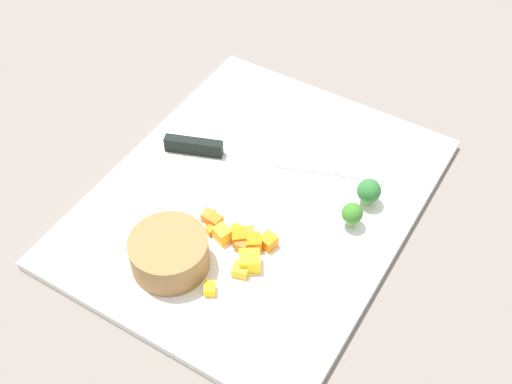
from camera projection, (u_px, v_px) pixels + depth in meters
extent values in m
plane|color=slate|center=(256.00, 203.00, 0.85)|extent=(4.00, 4.00, 0.00)
cube|color=white|center=(256.00, 200.00, 0.84)|extent=(0.46, 0.37, 0.01)
cylinder|color=olive|center=(169.00, 253.00, 0.75)|extent=(0.09, 0.09, 0.04)
cube|color=silver|center=(329.00, 169.00, 0.87)|extent=(0.07, 0.14, 0.00)
cube|color=black|center=(194.00, 146.00, 0.88)|extent=(0.04, 0.08, 0.02)
cube|color=orange|center=(254.00, 242.00, 0.78)|extent=(0.03, 0.03, 0.02)
cube|color=orange|center=(247.00, 234.00, 0.79)|extent=(0.02, 0.02, 0.01)
cube|color=orange|center=(268.00, 242.00, 0.78)|extent=(0.02, 0.02, 0.02)
cube|color=orange|center=(225.00, 234.00, 0.79)|extent=(0.01, 0.01, 0.01)
cube|color=orange|center=(236.00, 231.00, 0.79)|extent=(0.01, 0.01, 0.01)
cube|color=orange|center=(215.00, 221.00, 0.80)|extent=(0.02, 0.02, 0.01)
cube|color=orange|center=(212.00, 230.00, 0.80)|extent=(0.02, 0.02, 0.01)
cube|color=orange|center=(242.00, 245.00, 0.78)|extent=(0.02, 0.02, 0.01)
cube|color=orange|center=(208.00, 216.00, 0.81)|extent=(0.02, 0.02, 0.01)
cube|color=orange|center=(239.00, 237.00, 0.78)|extent=(0.02, 0.02, 0.02)
cube|color=yellow|center=(210.00, 289.00, 0.74)|extent=(0.02, 0.02, 0.01)
cube|color=yellow|center=(241.00, 270.00, 0.75)|extent=(0.02, 0.02, 0.01)
cube|color=yellow|center=(249.00, 261.00, 0.76)|extent=(0.03, 0.03, 0.02)
cube|color=yellow|center=(222.00, 234.00, 0.79)|extent=(0.02, 0.02, 0.02)
cylinder|color=#87B567|center=(351.00, 221.00, 0.80)|extent=(0.01, 0.01, 0.01)
sphere|color=#387726|center=(352.00, 213.00, 0.79)|extent=(0.03, 0.03, 0.03)
cylinder|color=#8DB759|center=(367.00, 199.00, 0.83)|extent=(0.01, 0.01, 0.01)
sphere|color=#2C6B30|center=(369.00, 191.00, 0.81)|extent=(0.03, 0.03, 0.03)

